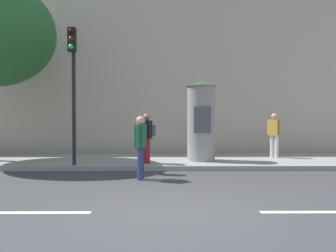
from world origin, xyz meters
TOP-DOWN VIEW (x-y plane):
  - ground_plane at (0.00, 0.00)m, footprint 80.00×80.00m
  - sidewalk_curb at (0.00, 7.00)m, footprint 36.00×4.00m
  - lane_markings at (-0.00, 0.00)m, footprint 25.80×0.16m
  - building_backdrop at (0.00, 12.00)m, footprint 36.00×5.00m
  - traffic_light at (-3.12, 5.24)m, footprint 0.24×0.45m
  - poster_column at (1.08, 6.48)m, footprint 1.07×1.07m
  - pedestrian_with_bag at (-0.85, 3.43)m, footprint 0.31×0.61m
  - pedestrian_in_light_jacket at (-0.78, 5.70)m, footprint 0.49×0.52m
  - pedestrian_in_red_top at (3.96, 7.42)m, footprint 0.44×0.44m

SIDE VIEW (x-z plane):
  - ground_plane at x=0.00m, z-range 0.00..0.00m
  - lane_markings at x=0.00m, z-range 0.00..0.01m
  - sidewalk_curb at x=0.00m, z-range 0.00..0.15m
  - pedestrian_with_bag at x=-0.85m, z-range 0.15..1.87m
  - pedestrian_in_red_top at x=3.96m, z-range 0.29..1.96m
  - pedestrian_in_light_jacket at x=-0.78m, z-range 0.30..1.95m
  - poster_column at x=1.08m, z-range 0.17..2.99m
  - traffic_light at x=-3.12m, z-range 0.90..5.24m
  - building_backdrop at x=0.00m, z-range 0.00..8.16m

